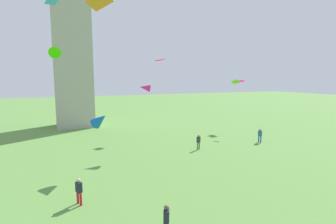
% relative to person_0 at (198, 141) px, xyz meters
% --- Properties ---
extents(person_0, '(0.53, 0.45, 1.76)m').
position_rel_person_0_xyz_m(person_0, '(0.00, 0.00, 0.00)').
color(person_0, '#51754C').
rests_on(person_0, ground_plane).
extents(person_1, '(0.42, 0.52, 1.76)m').
position_rel_person_0_xyz_m(person_1, '(-13.75, -7.94, 0.00)').
color(person_1, red).
rests_on(person_1, ground_plane).
extents(person_2, '(0.46, 0.55, 1.83)m').
position_rel_person_0_xyz_m(person_2, '(-10.03, -13.52, 0.04)').
color(person_2, '#1E2333').
rests_on(person_2, ground_plane).
extents(person_3, '(0.30, 0.55, 1.78)m').
position_rel_person_0_xyz_m(person_3, '(8.91, -0.38, 0.02)').
color(person_3, '#235693').
rests_on(person_3, ground_plane).
extents(kite_flying_0, '(1.98, 1.82, 1.04)m').
position_rel_person_0_xyz_m(kite_flying_0, '(-11.59, -5.51, 12.52)').
color(kite_flying_0, orange).
extents(kite_flying_1, '(1.59, 1.40, 0.46)m').
position_rel_person_0_xyz_m(kite_flying_1, '(-0.39, 10.64, 9.91)').
color(kite_flying_1, '#EC3342').
extents(kite_flying_2, '(1.03, 1.58, 1.30)m').
position_rel_person_0_xyz_m(kite_flying_2, '(-14.62, -2.56, 9.29)').
color(kite_flying_2, '#38E005').
extents(kite_flying_3, '(0.87, 0.88, 0.41)m').
position_rel_person_0_xyz_m(kite_flying_3, '(-14.71, -6.19, 11.95)').
color(kite_flying_3, '#3790E9').
extents(kite_flying_4, '(1.87, 1.97, 1.61)m').
position_rel_person_0_xyz_m(kite_flying_4, '(-11.40, -2.65, 3.66)').
color(kite_flying_4, '#105EB6').
extents(kite_flying_5, '(1.39, 1.04, 0.98)m').
position_rel_person_0_xyz_m(kite_flying_5, '(-5.62, 2.36, 6.15)').
color(kite_flying_5, '#E92289').
extents(kite_flying_6, '(0.75, 0.90, 0.29)m').
position_rel_person_0_xyz_m(kite_flying_6, '(11.29, 6.27, 6.81)').
color(kite_flying_6, '#E80875').
extents(kite_flying_7, '(1.16, 1.30, 0.80)m').
position_rel_person_0_xyz_m(kite_flying_7, '(12.42, 9.02, 6.63)').
color(kite_flying_7, '#73D11E').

